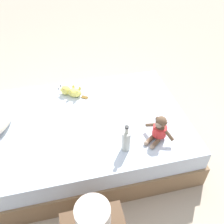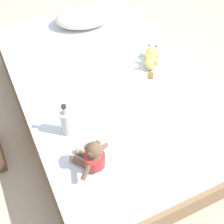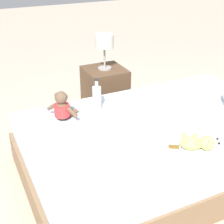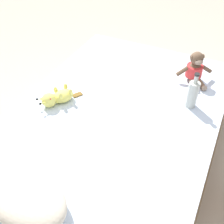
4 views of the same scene
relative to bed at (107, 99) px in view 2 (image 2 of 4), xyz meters
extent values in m
plane|color=#B7A893|center=(0.00, 0.00, -0.21)|extent=(16.00, 16.00, 0.00)
cube|color=#846647|center=(0.00, 0.00, -0.09)|extent=(1.35, 2.09, 0.24)
cube|color=silver|center=(0.00, 0.00, 0.12)|extent=(1.31, 2.03, 0.19)
ellipsoid|color=beige|center=(0.12, 0.74, 0.30)|extent=(0.56, 0.41, 0.16)
ellipsoid|color=brown|center=(-0.37, -0.66, 0.29)|extent=(0.15, 0.15, 0.15)
cylinder|color=red|center=(-0.37, -0.66, 0.30)|extent=(0.17, 0.17, 0.09)
sphere|color=brown|center=(-0.37, -0.66, 0.41)|extent=(0.10, 0.10, 0.10)
ellipsoid|color=gray|center=(-0.39, -0.63, 0.40)|extent=(0.08, 0.07, 0.04)
sphere|color=black|center=(-0.41, -0.64, 0.41)|extent=(0.01, 0.01, 0.01)
sphere|color=black|center=(-0.38, -0.62, 0.41)|extent=(0.01, 0.01, 0.01)
cylinder|color=brown|center=(-0.41, -0.69, 0.42)|extent=(0.03, 0.03, 0.03)
cylinder|color=brown|center=(-0.33, -0.63, 0.42)|extent=(0.03, 0.03, 0.03)
cylinder|color=brown|center=(-0.45, -0.71, 0.30)|extent=(0.09, 0.08, 0.08)
cylinder|color=brown|center=(-0.29, -0.60, 0.30)|extent=(0.09, 0.08, 0.08)
cylinder|color=brown|center=(-0.45, -0.60, 0.24)|extent=(0.09, 0.10, 0.04)
cylinder|color=brown|center=(-0.40, -0.56, 0.24)|extent=(0.09, 0.10, 0.04)
sphere|color=gray|center=(-0.48, -0.56, 0.24)|extent=(0.04, 0.04, 0.04)
sphere|color=gray|center=(-0.43, -0.52, 0.24)|extent=(0.04, 0.04, 0.04)
ellipsoid|color=#EAE066|center=(0.39, -0.02, 0.26)|extent=(0.17, 0.19, 0.08)
sphere|color=#EAE066|center=(0.44, 0.07, 0.27)|extent=(0.10, 0.10, 0.10)
cone|color=#EAE066|center=(0.44, 0.12, 0.28)|extent=(0.06, 0.07, 0.05)
sphere|color=black|center=(0.45, 0.15, 0.29)|extent=(0.02, 0.02, 0.02)
cone|color=#EAE066|center=(0.48, 0.09, 0.28)|extent=(0.06, 0.07, 0.05)
sphere|color=black|center=(0.50, 0.12, 0.29)|extent=(0.02, 0.02, 0.02)
sphere|color=red|center=(0.41, 0.09, 0.30)|extent=(0.02, 0.02, 0.02)
sphere|color=red|center=(0.46, 0.06, 0.30)|extent=(0.02, 0.02, 0.02)
ellipsoid|color=#EAE066|center=(0.36, 0.03, 0.30)|extent=(0.04, 0.04, 0.05)
ellipsoid|color=#EAE066|center=(0.44, -0.01, 0.30)|extent=(0.04, 0.04, 0.05)
ellipsoid|color=#EAE066|center=(0.33, -0.03, 0.30)|extent=(0.04, 0.04, 0.05)
ellipsoid|color=#EAE066|center=(0.39, -0.07, 0.30)|extent=(0.04, 0.04, 0.05)
cube|color=brown|center=(0.33, -0.11, 0.22)|extent=(0.07, 0.08, 0.01)
cylinder|color=#B7BCB2|center=(-0.43, -0.34, 0.31)|extent=(0.07, 0.07, 0.19)
cylinder|color=#B7BCB2|center=(-0.43, -0.34, 0.44)|extent=(0.03, 0.03, 0.06)
cylinder|color=black|center=(-0.43, -0.34, 0.47)|extent=(0.03, 0.03, 0.01)
camera|label=1|loc=(-1.69, 0.07, 1.81)|focal=39.07mm
camera|label=2|loc=(-0.68, -1.55, 1.85)|focal=49.28mm
camera|label=3|loc=(1.80, -1.28, 1.44)|focal=52.35mm
camera|label=4|loc=(-0.59, 1.25, 1.48)|focal=45.83mm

